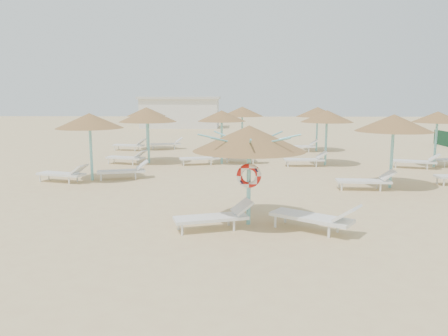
{
  "coord_description": "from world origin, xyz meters",
  "views": [
    {
      "loc": [
        -0.0,
        -11.34,
        3.36
      ],
      "look_at": [
        -0.37,
        1.07,
        1.3
      ],
      "focal_mm": 35.0,
      "sensor_mm": 36.0,
      "label": 1
    }
  ],
  "objects": [
    {
      "name": "main_palapa",
      "position": [
        0.32,
        -0.17,
        2.27
      ],
      "size": [
        2.92,
        2.92,
        2.61
      ],
      "color": "#78CFD1",
      "rests_on": "ground"
    },
    {
      "name": "ground",
      "position": [
        0.0,
        0.0,
        0.0
      ],
      "size": [
        120.0,
        120.0,
        0.0
      ],
      "primitive_type": "plane",
      "color": "#CFB77E",
      "rests_on": "ground"
    },
    {
      "name": "lounger_main_a",
      "position": [
        -0.52,
        -0.66,
        0.35
      ],
      "size": [
        2.08,
        1.17,
        0.73
      ],
      "rotation": [
        0.0,
        0.0,
        0.31
      ],
      "color": "white",
      "rests_on": "ground"
    },
    {
      "name": "lounger_main_b",
      "position": [
        1.99,
        -0.78,
        0.38
      ],
      "size": [
        2.2,
        1.79,
        0.8
      ],
      "rotation": [
        0.0,
        0.0,
        -0.6
      ],
      "color": "white",
      "rests_on": "ground"
    },
    {
      "name": "service_hut",
      "position": [
        -6.0,
        35.0,
        1.64
      ],
      "size": [
        8.4,
        4.4,
        3.25
      ],
      "color": "silver",
      "rests_on": "ground"
    },
    {
      "name": "palapa_field",
      "position": [
        1.33,
        10.25,
        2.29
      ],
      "size": [
        19.53,
        14.08,
        2.72
      ],
      "color": "#78CFD1",
      "rests_on": "ground"
    }
  ]
}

